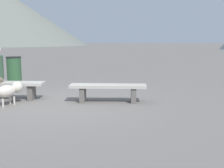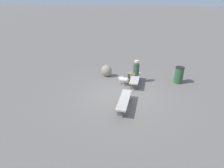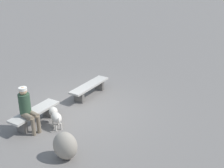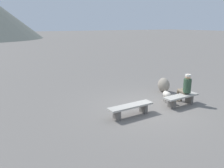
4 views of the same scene
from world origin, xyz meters
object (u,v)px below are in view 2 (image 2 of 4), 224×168
object	(u,v)px
bench_right	(135,79)
dog	(124,79)
seated_person	(135,70)
bench_left	(124,101)
trash_bin	(179,75)
boulder	(106,71)

from	to	relation	value
bench_right	dog	world-z (taller)	dog
seated_person	bench_left	bearing A→B (deg)	-174.65
bench_left	bench_right	size ratio (longest dim) A/B	1.09
trash_bin	bench_right	bearing A→B (deg)	110.07
trash_bin	boulder	world-z (taller)	trash_bin
bench_right	boulder	distance (m)	2.03
bench_left	trash_bin	size ratio (longest dim) A/B	1.97
bench_right	seated_person	distance (m)	0.56
seated_person	trash_bin	xyz separation A→B (m)	(0.53, -2.46, -0.29)
bench_right	dog	bearing A→B (deg)	109.48
boulder	bench_right	bearing A→B (deg)	-112.23
trash_bin	boulder	xyz separation A→B (m)	(-0.10, 4.24, -0.11)
seated_person	trash_bin	bearing A→B (deg)	-71.51
bench_right	dog	size ratio (longest dim) A/B	2.45
seated_person	boulder	bearing A→B (deg)	82.94
bench_left	seated_person	size ratio (longest dim) A/B	1.40
boulder	bench_left	bearing A→B (deg)	-152.10
seated_person	boulder	world-z (taller)	seated_person
seated_person	dog	distance (m)	0.88
bench_left	boulder	distance (m)	3.69
bench_right	trash_bin	xyz separation A→B (m)	(0.86, -2.37, 0.15)
trash_bin	boulder	distance (m)	4.24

